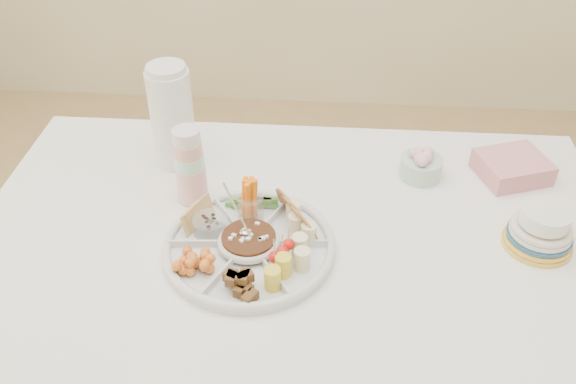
# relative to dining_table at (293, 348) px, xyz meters

# --- Properties ---
(dining_table) EXTENTS (1.52, 1.02, 0.76)m
(dining_table) POSITION_rel_dining_table_xyz_m (0.00, 0.00, 0.00)
(dining_table) COLOR white
(dining_table) RESTS_ON floor
(party_tray) EXTENTS (0.41, 0.41, 0.04)m
(party_tray) POSITION_rel_dining_table_xyz_m (-0.10, -0.03, 0.40)
(party_tray) COLOR silver
(party_tray) RESTS_ON dining_table
(bean_dip) EXTENTS (0.13, 0.13, 0.04)m
(bean_dip) POSITION_rel_dining_table_xyz_m (-0.10, -0.03, 0.41)
(bean_dip) COLOR #5C3411
(bean_dip) RESTS_ON party_tray
(tortillas) EXTENTS (0.11, 0.11, 0.06)m
(tortillas) POSITION_rel_dining_table_xyz_m (0.01, 0.04, 0.42)
(tortillas) COLOR #BA7945
(tortillas) RESTS_ON party_tray
(carrot_cucumber) EXTENTS (0.13, 0.13, 0.11)m
(carrot_cucumber) POSITION_rel_dining_table_xyz_m (-0.11, 0.10, 0.44)
(carrot_cucumber) COLOR orange
(carrot_cucumber) RESTS_ON party_tray
(pita_raisins) EXTENTS (0.12, 0.12, 0.06)m
(pita_raisins) POSITION_rel_dining_table_xyz_m (-0.22, 0.02, 0.42)
(pita_raisins) COLOR #DDAF6E
(pita_raisins) RESTS_ON party_tray
(cherries) EXTENTS (0.11, 0.11, 0.04)m
(cherries) POSITION_rel_dining_table_xyz_m (-0.21, -0.11, 0.42)
(cherries) COLOR orange
(cherries) RESTS_ON party_tray
(granola_chunks) EXTENTS (0.10, 0.10, 0.04)m
(granola_chunks) POSITION_rel_dining_table_xyz_m (-0.09, -0.16, 0.42)
(granola_chunks) COLOR #4F3515
(granola_chunks) RESTS_ON party_tray
(banana_tomato) EXTENTS (0.12, 0.12, 0.09)m
(banana_tomato) POSITION_rel_dining_table_xyz_m (0.02, -0.09, 0.44)
(banana_tomato) COLOR #E9C86D
(banana_tomato) RESTS_ON party_tray
(cup_stack) EXTENTS (0.08, 0.08, 0.20)m
(cup_stack) POSITION_rel_dining_table_xyz_m (-0.26, 0.15, 0.48)
(cup_stack) COLOR #C9F0C0
(cup_stack) RESTS_ON dining_table
(thermos) EXTENTS (0.13, 0.13, 0.29)m
(thermos) POSITION_rel_dining_table_xyz_m (-0.33, 0.30, 0.52)
(thermos) COLOR white
(thermos) RESTS_ON dining_table
(flower_bowl) EXTENTS (0.14, 0.14, 0.08)m
(flower_bowl) POSITION_rel_dining_table_xyz_m (0.31, 0.28, 0.42)
(flower_bowl) COLOR silver
(flower_bowl) RESTS_ON dining_table
(napkin_stack) EXTENTS (0.20, 0.19, 0.06)m
(napkin_stack) POSITION_rel_dining_table_xyz_m (0.55, 0.30, 0.41)
(napkin_stack) COLOR pink
(napkin_stack) RESTS_ON dining_table
(plate_stack) EXTENTS (0.17, 0.17, 0.10)m
(plate_stack) POSITION_rel_dining_table_xyz_m (0.55, 0.04, 0.43)
(plate_stack) COLOR #E9D14A
(plate_stack) RESTS_ON dining_table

